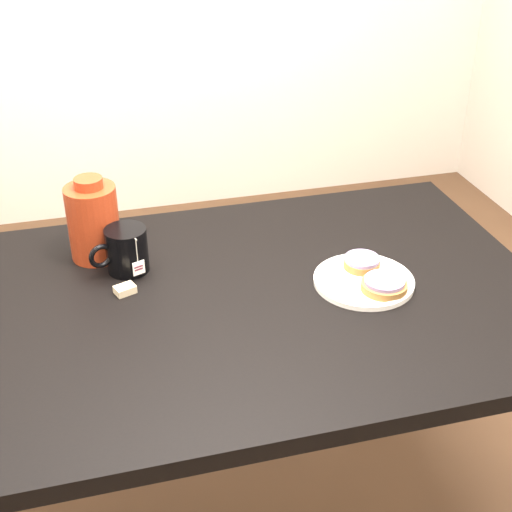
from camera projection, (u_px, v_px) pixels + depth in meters
name	position (u px, v px, depth m)	size (l,w,h in m)	color
table	(239.00, 326.00, 1.64)	(1.40, 0.90, 0.75)	black
plate	(364.00, 280.00, 1.64)	(0.23, 0.23, 0.02)	white
bagel_back	(362.00, 262.00, 1.67)	(0.11, 0.11, 0.03)	brown
bagel_front	(384.00, 285.00, 1.59)	(0.15, 0.15, 0.03)	brown
mug	(126.00, 250.00, 1.66)	(0.15, 0.13, 0.11)	black
teabag_pouch	(125.00, 290.00, 1.60)	(0.04, 0.03, 0.02)	#C6B793
bagel_package	(93.00, 221.00, 1.70)	(0.13, 0.13, 0.21)	maroon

